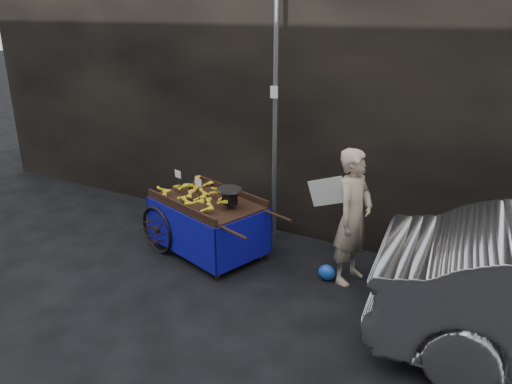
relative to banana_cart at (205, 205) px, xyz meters
The scene contains 6 objects.
ground 0.93m from the banana_cart, 42.64° to the right, with size 80.00×80.00×0.00m, color black.
building_wall 2.94m from the banana_cart, 70.89° to the left, with size 13.50×2.00×5.00m.
street_pole 1.70m from the banana_cart, 54.05° to the left, with size 0.12×0.10×4.00m.
banana_cart is the anchor object (origin of this frame).
vendor 2.25m from the banana_cart, ahead, with size 0.93×0.76×1.88m.
plastic_bag 2.08m from the banana_cart, ahead, with size 0.25×0.20×0.22m, color blue.
Camera 1 is at (3.77, -5.35, 3.56)m, focal length 35.00 mm.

